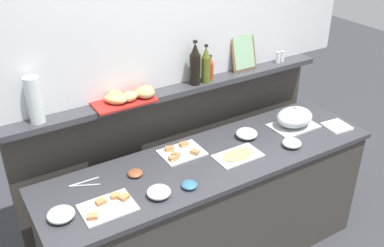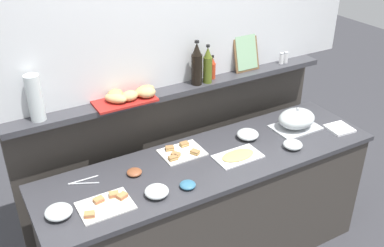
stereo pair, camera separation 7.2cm
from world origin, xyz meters
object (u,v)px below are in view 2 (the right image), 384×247
object	(u,v)px
serving_cloche	(296,119)
framed_picture	(246,51)
glass_bowl_extra	(248,135)
glass_bowl_medium	(293,145)
wine_bottle_dark	(197,65)
cold_cuts_platter	(238,156)
water_carafe	(35,98)
bread_basket	(129,96)
hot_sauce_bottle	(212,68)
salt_shaker	(281,58)
glass_bowl_small	(59,212)
serving_tongs	(83,182)
glass_bowl_large	(157,192)
napkin_stack	(340,128)
sandwich_platter_front	(106,204)
condiment_bowl_red	(134,172)
condiment_bowl_cream	(188,185)
pepper_shaker	(286,57)
sandwich_platter_side	(181,152)
olive_oil_bottle	(208,66)

from	to	relation	value
serving_cloche	framed_picture	world-z (taller)	framed_picture
framed_picture	glass_bowl_extra	bearing A→B (deg)	-120.51
glass_bowl_medium	wine_bottle_dark	size ratio (longest dim) A/B	0.42
cold_cuts_platter	water_carafe	world-z (taller)	water_carafe
cold_cuts_platter	bread_basket	bearing A→B (deg)	139.70
serving_cloche	glass_bowl_extra	xyz separation A→B (m)	(-0.39, 0.06, -0.05)
cold_cuts_platter	water_carafe	xyz separation A→B (m)	(-1.12, 0.49, 0.48)
hot_sauce_bottle	salt_shaker	bearing A→B (deg)	-1.46
glass_bowl_medium	wine_bottle_dark	bearing A→B (deg)	126.82
glass_bowl_small	serving_tongs	size ratio (longest dim) A/B	0.80
cold_cuts_platter	wine_bottle_dark	bearing A→B (deg)	94.43
serving_tongs	glass_bowl_large	bearing A→B (deg)	-44.99
napkin_stack	framed_picture	world-z (taller)	framed_picture
sandwich_platter_front	salt_shaker	bearing A→B (deg)	17.85
glass_bowl_large	condiment_bowl_red	bearing A→B (deg)	96.69
sandwich_platter_front	condiment_bowl_cream	world-z (taller)	sandwich_platter_front
glass_bowl_large	glass_bowl_medium	size ratio (longest dim) A/B	1.08
salt_shaker	glass_bowl_medium	bearing A→B (deg)	-120.31
pepper_shaker	wine_bottle_dark	bearing A→B (deg)	-179.07
sandwich_platter_side	cold_cuts_platter	world-z (taller)	sandwich_platter_side
serving_cloche	condiment_bowl_red	bearing A→B (deg)	177.78
glass_bowl_extra	pepper_shaker	bearing A→B (deg)	29.54
framed_picture	water_carafe	size ratio (longest dim) A/B	1.02
glass_bowl_medium	bread_basket	world-z (taller)	bread_basket
sandwich_platter_side	framed_picture	distance (m)	0.92
wine_bottle_dark	bread_basket	bearing A→B (deg)	-178.51
glass_bowl_small	water_carafe	world-z (taller)	water_carafe
wine_bottle_dark	condiment_bowl_cream	bearing A→B (deg)	-124.32
glass_bowl_medium	condiment_bowl_red	bearing A→B (deg)	166.82
framed_picture	salt_shaker	bearing A→B (deg)	-6.91
water_carafe	glass_bowl_extra	bearing A→B (deg)	-13.88
serving_cloche	wine_bottle_dark	distance (m)	0.84
glass_bowl_small	water_carafe	distance (m)	0.68
glass_bowl_large	pepper_shaker	distance (m)	1.58
glass_bowl_medium	glass_bowl_large	bearing A→B (deg)	-179.53
condiment_bowl_cream	hot_sauce_bottle	bearing A→B (deg)	48.47
glass_bowl_medium	wine_bottle_dark	xyz separation A→B (m)	(-0.43, 0.57, 0.47)
serving_tongs	olive_oil_bottle	xyz separation A→B (m)	(1.02, 0.23, 0.47)
pepper_shaker	condiment_bowl_cream	bearing A→B (deg)	-153.35
glass_bowl_large	serving_cloche	bearing A→B (deg)	9.58
serving_cloche	glass_bowl_large	bearing A→B (deg)	-170.42
sandwich_platter_front	napkin_stack	size ratio (longest dim) A/B	1.75
wine_bottle_dark	water_carafe	bearing A→B (deg)	179.30
sandwich_platter_side	pepper_shaker	xyz separation A→B (m)	(1.08, 0.27, 0.38)
condiment_bowl_red	bread_basket	world-z (taller)	bread_basket
napkin_stack	condiment_bowl_red	bearing A→B (deg)	171.71
cold_cuts_platter	bread_basket	xyz separation A→B (m)	(-0.55, 0.47, 0.38)
condiment_bowl_red	serving_tongs	size ratio (longest dim) A/B	0.51
cold_cuts_platter	napkin_stack	xyz separation A→B (m)	(0.86, -0.06, -0.00)
sandwich_platter_front	condiment_bowl_red	size ratio (longest dim) A/B	3.13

